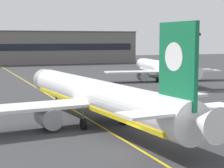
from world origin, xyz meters
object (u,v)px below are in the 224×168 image
Objects in this scene: airliner_foreground at (97,97)px; safety_cone_by_nose_gear at (75,100)px; apron_lamp_post at (192,71)px; airliner_background at (164,69)px.

airliner_foreground reaches higher than safety_cone_by_nose_gear.
airliner_foreground reaches higher than apron_lamp_post.
safety_cone_by_nose_gear is (-12.53, 15.18, -5.64)m from apron_lamp_post.
safety_cone_by_nose_gear is (1.78, 17.11, -3.11)m from airliner_foreground.
airliner_foreground is at bearing -95.93° from safety_cone_by_nose_gear.
airliner_foreground reaches higher than airliner_background.
airliner_background is 36.80m from safety_cone_by_nose_gear.
airliner_foreground is at bearing -172.33° from apron_lamp_post.
safety_cone_by_nose_gear is at bearing 84.07° from airliner_foreground.
airliner_background is at bearing 39.17° from safety_cone_by_nose_gear.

